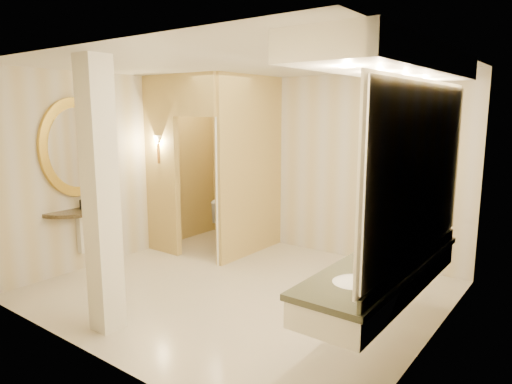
{
  "coord_description": "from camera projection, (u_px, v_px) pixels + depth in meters",
  "views": [
    {
      "loc": [
        3.36,
        -4.16,
        2.18
      ],
      "look_at": [
        0.09,
        0.2,
        1.21
      ],
      "focal_mm": 32.0,
      "sensor_mm": 36.0,
      "label": 1
    }
  ],
  "objects": [
    {
      "name": "toilet",
      "position": [
        234.0,
        221.0,
        7.44
      ],
      "size": [
        0.69,
        0.91,
        0.82
      ],
      "primitive_type": "imported",
      "rotation": [
        0.0,
        0.0,
        3.47
      ],
      "color": "white",
      "rests_on": "floor"
    },
    {
      "name": "vanity",
      "position": [
        391.0,
        177.0,
        3.87
      ],
      "size": [
        0.75,
        2.49,
        2.09
      ],
      "color": "white",
      "rests_on": "floor"
    },
    {
      "name": "wall_front",
      "position": [
        91.0,
        211.0,
        3.83
      ],
      "size": [
        4.5,
        0.02,
        2.7
      ],
      "primitive_type": "cube",
      "color": "beige",
      "rests_on": "floor"
    },
    {
      "name": "wall_left",
      "position": [
        121.0,
        168.0,
        6.74
      ],
      "size": [
        0.02,
        4.0,
        2.7
      ],
      "primitive_type": "cube",
      "color": "beige",
      "rests_on": "floor"
    },
    {
      "name": "soap_bottle_c",
      "position": [
        367.0,
        260.0,
        3.73
      ],
      "size": [
        0.1,
        0.1,
        0.2
      ],
      "primitive_type": "imported",
      "rotation": [
        0.0,
        0.0,
        0.42
      ],
      "color": "#C6B28C",
      "rests_on": "vanity"
    },
    {
      "name": "tissue_box",
      "position": [
        86.0,
        204.0,
        6.17
      ],
      "size": [
        0.17,
        0.17,
        0.13
      ],
      "primitive_type": "cube",
      "rotation": [
        0.0,
        0.0,
        0.42
      ],
      "color": "black",
      "rests_on": "console_shelf"
    },
    {
      "name": "wall_right",
      "position": [
        436.0,
        205.0,
        4.08
      ],
      "size": [
        0.02,
        4.0,
        2.7
      ],
      "primitive_type": "cube",
      "color": "beige",
      "rests_on": "floor"
    },
    {
      "name": "soap_bottle_a",
      "position": [
        384.0,
        252.0,
        4.05
      ],
      "size": [
        0.08,
        0.08,
        0.14
      ],
      "primitive_type": "imported",
      "rotation": [
        0.0,
        0.0,
        -0.28
      ],
      "color": "beige",
      "rests_on": "vanity"
    },
    {
      "name": "soap_bottle_b",
      "position": [
        361.0,
        263.0,
        3.78
      ],
      "size": [
        0.11,
        0.11,
        0.13
      ],
      "primitive_type": "imported",
      "rotation": [
        0.0,
        0.0,
        -0.1
      ],
      "color": "silver",
      "rests_on": "vanity"
    },
    {
      "name": "toilet_closet",
      "position": [
        222.0,
        165.0,
        6.83
      ],
      "size": [
        1.5,
        1.55,
        2.7
      ],
      "color": "tan",
      "rests_on": "floor"
    },
    {
      "name": "wall_sconce",
      "position": [
        158.0,
        141.0,
        6.81
      ],
      "size": [
        0.14,
        0.14,
        0.42
      ],
      "color": "#B97D3B",
      "rests_on": "toilet_closet"
    },
    {
      "name": "pillar",
      "position": [
        101.0,
        198.0,
        4.42
      ],
      "size": [
        0.26,
        0.26,
        2.7
      ],
      "primitive_type": "cube",
      "color": "white",
      "rests_on": "floor"
    },
    {
      "name": "floor",
      "position": [
        241.0,
        289.0,
        5.64
      ],
      "size": [
        4.5,
        4.5,
        0.0
      ],
      "primitive_type": "plane",
      "color": "beige",
      "rests_on": "ground"
    },
    {
      "name": "ceiling",
      "position": [
        239.0,
        64.0,
        5.17
      ],
      "size": [
        4.5,
        4.5,
        0.0
      ],
      "primitive_type": "plane",
      "rotation": [
        3.14,
        0.0,
        0.0
      ],
      "color": "silver",
      "rests_on": "wall_back"
    },
    {
      "name": "console_shelf",
      "position": [
        77.0,
        174.0,
        6.12
      ],
      "size": [
        1.01,
        1.01,
        1.95
      ],
      "color": "black",
      "rests_on": "floor"
    },
    {
      "name": "wall_back",
      "position": [
        322.0,
        166.0,
        6.98
      ],
      "size": [
        4.5,
        0.02,
        2.7
      ],
      "primitive_type": "cube",
      "color": "beige",
      "rests_on": "floor"
    }
  ]
}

